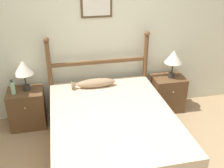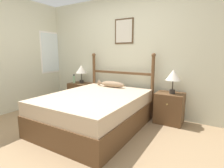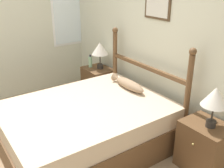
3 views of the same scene
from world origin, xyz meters
TOP-DOWN VIEW (x-y plane):
  - ground_plane at (0.00, 0.00)m, footprint 16.00×16.00m
  - wall_back at (0.00, 1.73)m, footprint 6.40×0.08m
  - bed at (0.00, 0.60)m, footprint 1.52×1.98m
  - headboard at (0.00, 1.56)m, footprint 1.54×0.09m
  - nightstand_left at (-1.10, 1.47)m, footprint 0.50×0.43m
  - nightstand_right at (1.11, 1.47)m, footprint 0.50×0.43m
  - table_lamp_left at (-1.07, 1.50)m, footprint 0.27×0.27m
  - table_lamp_right at (1.15, 1.45)m, footprint 0.27×0.27m
  - bottle at (-1.24, 1.41)m, footprint 0.06×0.06m
  - fish_pillow at (-0.11, 1.34)m, footprint 0.64×0.15m

SIDE VIEW (x-z plane):
  - ground_plane at x=0.00m, z-range 0.00..0.00m
  - nightstand_left at x=-1.10m, z-range 0.00..0.58m
  - nightstand_right at x=1.11m, z-range 0.00..0.58m
  - bed at x=0.00m, z-range 0.00..0.59m
  - fish_pillow at x=-0.11m, z-range 0.60..0.73m
  - bottle at x=-1.24m, z-range 0.57..0.79m
  - headboard at x=0.00m, z-range 0.07..1.40m
  - table_lamp_left at x=-1.07m, z-range 0.69..1.14m
  - table_lamp_right at x=1.15m, z-range 0.69..1.14m
  - wall_back at x=0.00m, z-range 0.00..2.55m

